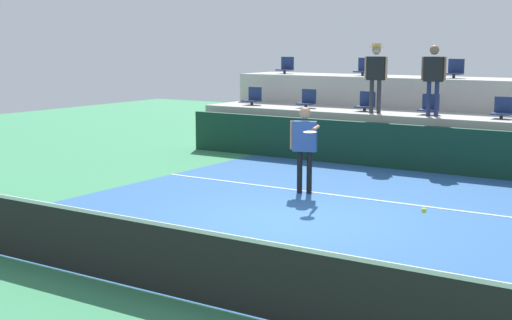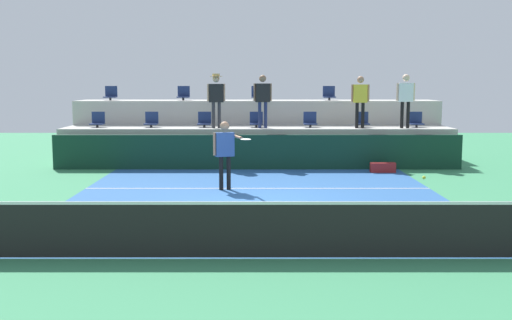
% 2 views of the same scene
% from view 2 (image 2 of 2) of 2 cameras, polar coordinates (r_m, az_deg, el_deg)
% --- Properties ---
extents(ground_plane, '(40.00, 40.00, 0.00)m').
position_cam_2_polar(ground_plane, '(13.70, 0.41, -4.41)').
color(ground_plane, '#388456').
extents(court_inner_paint, '(9.00, 10.00, 0.01)m').
position_cam_2_polar(court_inner_paint, '(14.68, 0.39, -3.60)').
color(court_inner_paint, '#285693').
rests_on(court_inner_paint, ground_plane).
extents(court_service_line, '(9.00, 0.06, 0.00)m').
position_cam_2_polar(court_service_line, '(16.06, 0.38, -2.65)').
color(court_service_line, white).
rests_on(court_service_line, ground_plane).
extents(tennis_net, '(10.48, 0.08, 1.07)m').
position_cam_2_polar(tennis_net, '(9.69, 0.48, -6.31)').
color(tennis_net, black).
rests_on(tennis_net, ground_plane).
extents(sponsor_backboard, '(13.00, 0.16, 1.10)m').
position_cam_2_polar(sponsor_backboard, '(19.54, 0.36, 0.74)').
color(sponsor_backboard, '#0F3323').
rests_on(sponsor_backboard, ground_plane).
extents(seating_tier_lower, '(13.00, 1.80, 1.25)m').
position_cam_2_polar(seating_tier_lower, '(20.83, 0.35, 1.36)').
color(seating_tier_lower, '#ADAAA3').
rests_on(seating_tier_lower, ground_plane).
extents(seating_tier_upper, '(13.00, 1.80, 2.10)m').
position_cam_2_polar(seating_tier_upper, '(22.58, 0.34, 2.90)').
color(seating_tier_upper, '#ADAAA3').
rests_on(seating_tier_upper, ground_plane).
extents(stadium_chair_lower_far_left, '(0.44, 0.40, 0.52)m').
position_cam_2_polar(stadium_chair_lower_far_left, '(21.37, -14.23, 3.54)').
color(stadium_chair_lower_far_left, '#2D2D33').
rests_on(stadium_chair_lower_far_left, seating_tier_lower).
extents(stadium_chair_lower_left, '(0.44, 0.40, 0.52)m').
position_cam_2_polar(stadium_chair_lower_left, '(20.99, -9.44, 3.60)').
color(stadium_chair_lower_left, '#2D2D33').
rests_on(stadium_chair_lower_left, seating_tier_lower).
extents(stadium_chair_lower_mid_left, '(0.44, 0.40, 0.52)m').
position_cam_2_polar(stadium_chair_lower_mid_left, '(20.77, -4.57, 3.64)').
color(stadium_chair_lower_mid_left, '#2D2D33').
rests_on(stadium_chair_lower_mid_left, seating_tier_lower).
extents(stadium_chair_lower_center, '(0.44, 0.40, 0.52)m').
position_cam_2_polar(stadium_chair_lower_center, '(20.69, 0.27, 3.65)').
color(stadium_chair_lower_center, '#2D2D33').
rests_on(stadium_chair_lower_center, seating_tier_lower).
extents(stadium_chair_lower_mid_right, '(0.44, 0.40, 0.52)m').
position_cam_2_polar(stadium_chair_lower_mid_right, '(20.77, 5.28, 3.63)').
color(stadium_chair_lower_mid_right, '#2D2D33').
rests_on(stadium_chair_lower_mid_right, seating_tier_lower).
extents(stadium_chair_lower_right, '(0.44, 0.40, 0.52)m').
position_cam_2_polar(stadium_chair_lower_right, '(21.00, 10.06, 3.59)').
color(stadium_chair_lower_right, '#2D2D33').
rests_on(stadium_chair_lower_right, seating_tier_lower).
extents(stadium_chair_lower_far_right, '(0.44, 0.40, 0.52)m').
position_cam_2_polar(stadium_chair_lower_far_right, '(21.38, 14.86, 3.52)').
color(stadium_chair_lower_far_right, '#2D2D33').
rests_on(stadium_chair_lower_far_right, seating_tier_lower).
extents(stadium_chair_upper_far_left, '(0.44, 0.40, 0.52)m').
position_cam_2_polar(stadium_chair_upper_far_left, '(23.07, -13.09, 5.95)').
color(stadium_chair_upper_far_left, '#2D2D33').
rests_on(stadium_chair_upper_far_left, seating_tier_upper).
extents(stadium_chair_upper_left, '(0.44, 0.40, 0.52)m').
position_cam_2_polar(stadium_chair_upper_left, '(22.61, -6.51, 6.07)').
color(stadium_chair_upper_left, '#2D2D33').
rests_on(stadium_chair_upper_left, seating_tier_upper).
extents(stadium_chair_upper_center, '(0.44, 0.40, 0.52)m').
position_cam_2_polar(stadium_chair_upper_center, '(22.46, 0.38, 6.11)').
color(stadium_chair_upper_center, '#2D2D33').
rests_on(stadium_chair_upper_center, seating_tier_upper).
extents(stadium_chair_upper_right, '(0.44, 0.40, 0.52)m').
position_cam_2_polar(stadium_chair_upper_right, '(22.61, 7.03, 6.06)').
color(stadium_chair_upper_right, '#2D2D33').
rests_on(stadium_chair_upper_right, seating_tier_upper).
extents(stadium_chair_upper_far_right, '(0.44, 0.40, 0.52)m').
position_cam_2_polar(stadium_chair_upper_far_right, '(23.09, 13.81, 5.93)').
color(stadium_chair_upper_far_right, '#2D2D33').
rests_on(stadium_chair_upper_far_right, seating_tier_upper).
extents(tennis_player, '(1.03, 1.15, 1.77)m').
position_cam_2_polar(tennis_player, '(15.72, -2.62, 1.13)').
color(tennis_player, black).
rests_on(tennis_player, ground_plane).
extents(spectator_with_hat, '(0.60, 0.48, 1.79)m').
position_cam_2_polar(spectator_with_hat, '(20.31, -3.48, 6.08)').
color(spectator_with_hat, '#2D2D33').
rests_on(spectator_with_hat, seating_tier_lower).
extents(spectator_in_white, '(0.61, 0.26, 1.75)m').
position_cam_2_polar(spectator_in_white, '(20.27, 0.86, 5.96)').
color(spectator_in_white, navy).
rests_on(spectator_in_white, seating_tier_lower).
extents(spectator_leaning_on_rail, '(0.60, 0.25, 1.71)m').
position_cam_2_polar(spectator_leaning_on_rail, '(20.56, 9.88, 5.80)').
color(spectator_leaning_on_rail, black).
rests_on(spectator_leaning_on_rail, seating_tier_lower).
extents(spectator_in_grey, '(0.61, 0.24, 1.77)m').
position_cam_2_polar(spectator_in_grey, '(20.86, 13.94, 5.83)').
color(spectator_in_grey, black).
rests_on(spectator_in_grey, seating_tier_lower).
extents(tennis_ball, '(0.07, 0.07, 0.07)m').
position_cam_2_polar(tennis_ball, '(12.12, 15.55, -1.59)').
color(tennis_ball, '#CCE033').
extents(equipment_bag, '(0.76, 0.28, 0.30)m').
position_cam_2_polar(equipment_bag, '(19.29, 11.91, -0.70)').
color(equipment_bag, maroon).
rests_on(equipment_bag, ground_plane).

